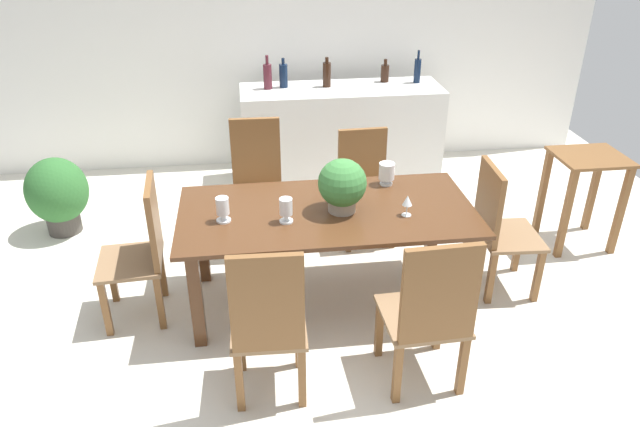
{
  "coord_description": "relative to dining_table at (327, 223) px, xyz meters",
  "views": [
    {
      "loc": [
        -0.5,
        -3.55,
        2.59
      ],
      "look_at": [
        -0.04,
        -0.01,
        0.68
      ],
      "focal_mm": 33.33,
      "sensor_mm": 36.0,
      "label": 1
    }
  ],
  "objects": [
    {
      "name": "wine_bottle_tall",
      "position": [
        0.89,
        2.22,
        0.41
      ],
      "size": [
        0.08,
        0.08,
        0.22
      ],
      "color": "black",
      "rests_on": "kitchen_counter"
    },
    {
      "name": "dining_table",
      "position": [
        0.0,
        0.0,
        0.0
      ],
      "size": [
        1.98,
        0.97,
        0.74
      ],
      "color": "#4C2D19",
      "rests_on": "ground"
    },
    {
      "name": "crystal_vase_center_near",
      "position": [
        0.48,
        0.34,
        0.2
      ],
      "size": [
        0.11,
        0.11,
        0.17
      ],
      "color": "silver",
      "rests_on": "dining_table"
    },
    {
      "name": "potted_plant_floor",
      "position": [
        -2.13,
        1.28,
        -0.27
      ],
      "size": [
        0.51,
        0.51,
        0.68
      ],
      "color": "#423D38",
      "rests_on": "ground"
    },
    {
      "name": "wine_bottle_clear",
      "position": [
        -0.12,
        2.15,
        0.44
      ],
      "size": [
        0.08,
        0.08,
        0.28
      ],
      "color": "#0F1E38",
      "rests_on": "kitchen_counter"
    },
    {
      "name": "chair_far_left",
      "position": [
        -0.44,
        0.94,
        -0.08
      ],
      "size": [
        0.45,
        0.49,
        1.04
      ],
      "rotation": [
        0.0,
        0.0,
        -0.03
      ],
      "color": "brown",
      "rests_on": "ground"
    },
    {
      "name": "crystal_vase_left",
      "position": [
        -0.28,
        -0.13,
        0.2
      ],
      "size": [
        0.09,
        0.09,
        0.17
      ],
      "color": "silver",
      "rests_on": "dining_table"
    },
    {
      "name": "side_table",
      "position": [
        2.17,
        0.54,
        -0.07
      ],
      "size": [
        0.54,
        0.48,
        0.79
      ],
      "color": "brown",
      "rests_on": "ground"
    },
    {
      "name": "chair_foot_end",
      "position": [
        1.23,
        0.01,
        -0.1
      ],
      "size": [
        0.44,
        0.5,
        0.97
      ],
      "rotation": [
        0.0,
        0.0,
        1.51
      ],
      "color": "brown",
      "rests_on": "ground"
    },
    {
      "name": "ground_plane",
      "position": [
        0.0,
        0.06,
        -0.63
      ],
      "size": [
        7.04,
        7.04,
        0.0
      ],
      "primitive_type": "plane",
      "color": "silver"
    },
    {
      "name": "chair_near_right",
      "position": [
        0.45,
        -0.94,
        -0.07
      ],
      "size": [
        0.48,
        0.49,
        1.04
      ],
      "rotation": [
        0.0,
        0.0,
        3.18
      ],
      "color": "brown",
      "rests_on": "ground"
    },
    {
      "name": "wine_glass",
      "position": [
        0.51,
        -0.15,
        0.2
      ],
      "size": [
        0.06,
        0.06,
        0.14
      ],
      "color": "silver",
      "rests_on": "dining_table"
    },
    {
      "name": "chair_head_end",
      "position": [
        -1.23,
        0.01,
        -0.09
      ],
      "size": [
        0.45,
        0.49,
        0.99
      ],
      "rotation": [
        0.0,
        0.0,
        -1.5
      ],
      "color": "brown",
      "rests_on": "ground"
    },
    {
      "name": "wine_bottle_amber",
      "position": [
        0.29,
        2.12,
        0.45
      ],
      "size": [
        0.08,
        0.08,
        0.28
      ],
      "color": "black",
      "rests_on": "kitchen_counter"
    },
    {
      "name": "chair_far_right",
      "position": [
        0.44,
        0.92,
        -0.12
      ],
      "size": [
        0.46,
        0.45,
        0.92
      ],
      "rotation": [
        0.0,
        0.0,
        0.04
      ],
      "color": "brown",
      "rests_on": "ground"
    },
    {
      "name": "wine_bottle_green",
      "position": [
        1.2,
        2.15,
        0.45
      ],
      "size": [
        0.07,
        0.07,
        0.32
      ],
      "color": "#0F1E38",
      "rests_on": "kitchen_counter"
    },
    {
      "name": "back_wall",
      "position": [
        0.0,
        2.66,
        0.67
      ],
      "size": [
        6.4,
        0.1,
        2.6
      ],
      "primitive_type": "cube",
      "color": "white",
      "rests_on": "ground"
    },
    {
      "name": "flower_centerpiece",
      "position": [
        0.1,
        -0.02,
        0.29
      ],
      "size": [
        0.32,
        0.33,
        0.37
      ],
      "color": "gray",
      "rests_on": "dining_table"
    },
    {
      "name": "crystal_vase_right",
      "position": [
        -0.69,
        -0.07,
        0.2
      ],
      "size": [
        0.09,
        0.09,
        0.17
      ],
      "color": "silver",
      "rests_on": "dining_table"
    },
    {
      "name": "wine_bottle_dark",
      "position": [
        -0.28,
        2.12,
        0.45
      ],
      "size": [
        0.08,
        0.08,
        0.32
      ],
      "color": "#511E28",
      "rests_on": "kitchen_counter"
    },
    {
      "name": "chair_near_left",
      "position": [
        -0.45,
        -0.92,
        -0.07
      ],
      "size": [
        0.44,
        0.42,
        1.04
      ],
      "rotation": [
        0.0,
        0.0,
        3.11
      ],
      "color": "brown",
      "rests_on": "ground"
    },
    {
      "name": "kitchen_counter",
      "position": [
        0.43,
        2.05,
        -0.15
      ],
      "size": [
        1.95,
        0.63,
        0.96
      ],
      "primitive_type": "cube",
      "color": "silver",
      "rests_on": "ground"
    }
  ]
}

